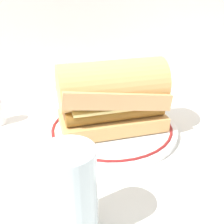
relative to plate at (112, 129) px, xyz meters
name	(u,v)px	position (x,y,z in m)	size (l,w,h in m)	color
ground_plane	(109,136)	(-0.01, -0.01, -0.01)	(1.50, 1.50, 0.00)	white
plate	(112,129)	(0.00, 0.00, 0.00)	(0.26, 0.26, 0.01)	white
sausage_sandwich	(112,95)	(0.00, 0.00, 0.07)	(0.20, 0.11, 0.13)	tan
drinking_glass	(70,199)	(-0.12, -0.22, 0.04)	(0.06, 0.06, 0.12)	silver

